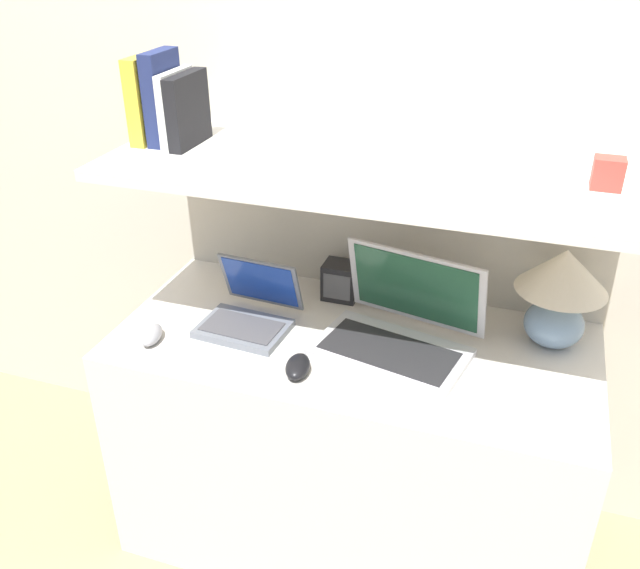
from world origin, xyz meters
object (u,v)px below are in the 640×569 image
table_lamp (561,288)px  book_navy (163,98)px  laptop_small (249,313)px  book_black (188,110)px  shelf_gadget (608,173)px  router_box (341,281)px  book_white (176,108)px  computer_mouse (298,367)px  second_mouse (151,335)px  book_yellow (147,99)px  laptop_large (399,330)px

table_lamp → book_navy: book_navy is taller
laptop_small → book_black: book_black is taller
table_lamp → laptop_small: bearing=-167.9°
laptop_small → shelf_gadget: shelf_gadget is taller
laptop_small → router_box: size_ratio=2.26×
table_lamp → book_white: book_white is taller
computer_mouse → book_white: bearing=148.6°
table_lamp → shelf_gadget: size_ratio=3.91×
table_lamp → computer_mouse: table_lamp is taller
table_lamp → computer_mouse: 0.71m
second_mouse → book_white: 0.60m
book_black → book_navy: bearing=180.0°
book_black → shelf_gadget: (1.03, 0.00, -0.06)m
computer_mouse → second_mouse: same height
router_box → book_navy: (-0.45, -0.15, 0.54)m
book_white → computer_mouse: bearing=-31.4°
second_mouse → book_black: (0.04, 0.24, 0.55)m
laptop_small → second_mouse: laptop_small is taller
computer_mouse → book_black: book_black is taller
laptop_small → shelf_gadget: 0.98m
laptop_small → book_navy: size_ratio=1.08×
second_mouse → book_navy: 0.63m
book_yellow → shelf_gadget: book_yellow is taller
second_mouse → router_box: 0.57m
laptop_large → book_black: (-0.60, 0.06, 0.52)m
book_yellow → shelf_gadget: 1.15m
laptop_small → computer_mouse: size_ratio=2.25×
router_box → book_yellow: (-0.50, -0.15, 0.53)m
laptop_large → table_lamp: bearing=20.7°
book_navy → second_mouse: bearing=-82.5°
computer_mouse → router_box: bearing=91.3°
laptop_large → second_mouse: bearing=-163.8°
book_navy → book_black: size_ratio=1.28×
second_mouse → book_black: bearing=81.1°
laptop_large → book_black: 0.79m
router_box → book_white: bearing=-160.4°
book_black → laptop_small: bearing=-25.3°
laptop_small → computer_mouse: (0.21, -0.17, -0.02)m
router_box → book_black: 0.65m
laptop_small → book_white: (-0.21, 0.09, 0.53)m
book_navy → book_white: 0.04m
table_lamp → shelf_gadget: bearing=-62.9°
second_mouse → book_navy: bearing=97.5°
computer_mouse → second_mouse: size_ratio=1.06×
computer_mouse → second_mouse: bearing=178.4°
laptop_large → book_yellow: size_ratio=1.99×
book_yellow → book_white: size_ratio=1.17×
second_mouse → laptop_large: bearing=16.2°
laptop_large → laptop_small: (-0.42, -0.03, -0.01)m
table_lamp → router_box: 0.62m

